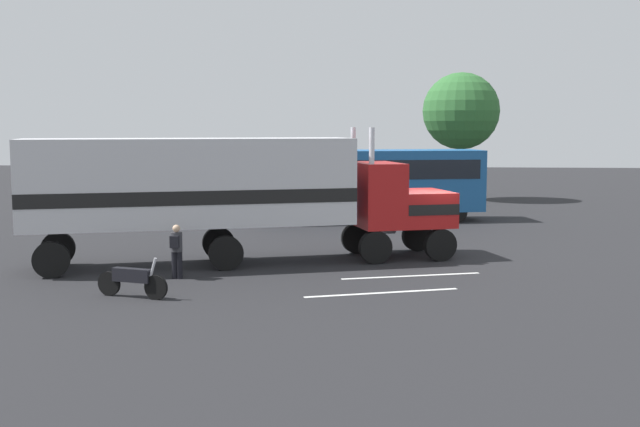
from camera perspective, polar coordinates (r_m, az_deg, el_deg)
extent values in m
plane|color=#232326|center=(27.23, 7.54, -3.20)|extent=(120.00, 120.00, 0.00)
cube|color=silver|center=(23.77, 6.75, -4.59)|extent=(4.25, 1.47, 0.01)
cube|color=silver|center=(21.33, 4.60, -5.85)|extent=(4.21, 1.59, 0.01)
cube|color=#B21919|center=(27.24, 7.42, 0.41)|extent=(2.49, 2.93, 1.20)
cube|color=#B21919|center=(26.66, 4.23, 1.40)|extent=(2.10, 2.81, 2.20)
cube|color=silver|center=(27.59, 9.25, 0.46)|extent=(0.73, 2.02, 1.08)
cube|color=black|center=(27.23, 7.43, 0.54)|extent=(2.50, 2.97, 0.36)
cylinder|color=silver|center=(27.51, 2.44, 2.82)|extent=(0.18, 0.18, 3.40)
cylinder|color=silver|center=(25.40, 3.81, 2.51)|extent=(0.18, 0.18, 3.40)
cube|color=silver|center=(25.41, -9.54, 2.32)|extent=(10.79, 5.72, 2.80)
cube|color=black|center=(25.44, -9.52, 1.38)|extent=(10.80, 5.76, 0.44)
cylinder|color=silver|center=(28.15, 4.21, -0.89)|extent=(1.43, 1.01, 0.64)
cylinder|color=black|center=(28.51, 7.16, -1.65)|extent=(1.14, 0.63, 1.10)
cylinder|color=black|center=(26.48, 8.85, -2.29)|extent=(1.14, 0.63, 1.10)
cylinder|color=black|center=(27.78, 2.72, -1.82)|extent=(1.14, 0.63, 1.10)
cylinder|color=black|center=(25.70, 4.10, -2.50)|extent=(1.14, 0.63, 1.10)
cylinder|color=black|center=(26.83, -7.49, -2.16)|extent=(1.14, 0.63, 1.10)
cylinder|color=black|center=(24.67, -6.94, -2.91)|extent=(1.14, 0.63, 1.10)
cylinder|color=black|center=(26.80, -18.73, -2.46)|extent=(1.14, 0.63, 1.10)
cylinder|color=black|center=(24.63, -19.18, -3.24)|extent=(1.14, 0.63, 1.10)
cylinder|color=black|center=(23.59, -10.66, -3.75)|extent=(0.18, 0.18, 0.82)
cylinder|color=black|center=(23.54, -10.31, -3.76)|extent=(0.18, 0.18, 0.82)
cylinder|color=#333338|center=(23.45, -10.52, -2.07)|extent=(0.34, 0.34, 0.58)
sphere|color=tan|center=(23.40, -10.54, -1.09)|extent=(0.23, 0.23, 0.23)
cube|color=black|center=(23.26, -10.66, -2.07)|extent=(0.26, 0.17, 0.36)
cube|color=#1E5999|center=(37.05, 3.47, 2.43)|extent=(11.29, 4.81, 2.90)
cube|color=black|center=(37.01, 3.47, 3.33)|extent=(10.65, 4.71, 0.90)
cylinder|color=black|center=(39.25, 9.02, 0.46)|extent=(1.04, 0.48, 1.00)
cylinder|color=black|center=(37.11, 10.01, 0.10)|extent=(1.04, 0.48, 1.00)
cylinder|color=black|center=(37.76, -2.39, 0.30)|extent=(1.04, 0.48, 1.00)
cylinder|color=black|center=(35.53, -2.06, -0.08)|extent=(1.04, 0.48, 1.00)
cube|color=maroon|center=(42.22, -14.18, 1.00)|extent=(4.70, 2.77, 0.70)
cube|color=#1E232D|center=(42.18, -14.47, 1.84)|extent=(2.42, 2.10, 0.55)
cylinder|color=black|center=(42.91, -12.08, 0.67)|extent=(0.67, 0.36, 0.64)
cylinder|color=black|center=(41.36, -12.20, 0.45)|extent=(0.67, 0.36, 0.64)
cylinder|color=black|center=(43.19, -16.05, 0.59)|extent=(0.67, 0.36, 0.64)
cylinder|color=black|center=(41.65, -16.32, 0.38)|extent=(0.67, 0.36, 0.64)
cylinder|color=black|center=(20.85, -11.99, -5.35)|extent=(0.66, 0.27, 0.66)
cylinder|color=black|center=(21.64, -15.26, -5.00)|extent=(0.66, 0.27, 0.66)
cube|color=black|center=(21.18, -13.68, -4.43)|extent=(1.12, 0.52, 0.36)
cylinder|color=silver|center=(20.82, -12.25, -4.11)|extent=(0.29, 0.14, 0.69)
cylinder|color=brown|center=(48.35, 10.27, 3.23)|extent=(0.44, 0.44, 3.82)
sphere|color=#306931|center=(48.29, 10.35, 7.43)|extent=(4.68, 4.68, 4.68)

